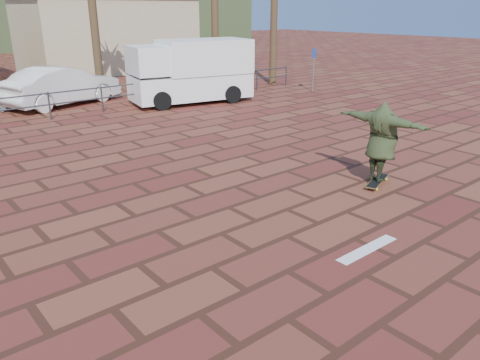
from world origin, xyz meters
name	(u,v)px	position (x,y,z in m)	size (l,w,h in m)	color
ground	(287,236)	(0.00, 0.00, 0.00)	(120.00, 120.00, 0.00)	brown
paint_stripe	(367,249)	(0.70, -1.20, 0.00)	(1.40, 0.22, 0.01)	white
guardrail	(49,101)	(0.00, 12.00, 0.68)	(24.06, 0.06, 1.00)	#47494F
building_east	(107,29)	(8.00, 24.00, 2.54)	(10.60, 6.60, 5.00)	beige
longboard	(377,181)	(3.43, 0.50, 0.09)	(1.13, 0.59, 0.11)	olive
skateboarder	(382,142)	(3.43, 0.50, 1.02)	(2.23, 0.61, 1.82)	#313C20
campervan	(191,70)	(5.83, 11.49, 1.36)	(5.29, 3.04, 2.58)	white
car_white	(63,86)	(1.38, 14.38, 0.80)	(1.69, 4.84, 1.60)	white
street_sign	(314,62)	(11.81, 10.00, 1.40)	(0.39, 0.17, 2.00)	gray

